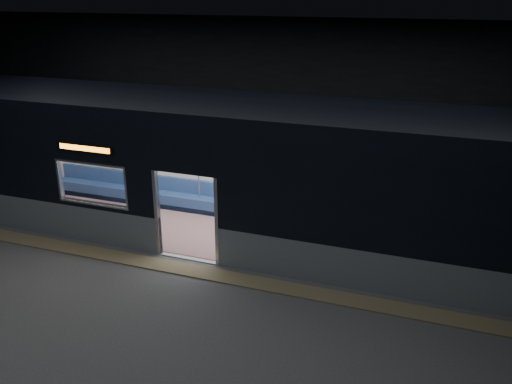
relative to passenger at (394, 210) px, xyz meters
The scene contains 7 objects.
station_floor 5.57m from the passenger, 139.94° to the right, with size 24.00×14.00×0.01m, color #47494C.
station_envelope 6.20m from the passenger, 139.94° to the right, with size 24.00×14.00×5.00m.
tactile_strip 5.24m from the passenger, 144.60° to the right, with size 22.80×0.50×0.03m, color #8C7F59.
metro_car 4.45m from the passenger, 166.62° to the right, with size 18.00×3.04×3.35m.
passenger is the anchor object (origin of this frame).
handbag 0.28m from the passenger, 101.44° to the right, with size 0.29×0.24×0.14m, color black.
transit_map 0.81m from the passenger, 37.07° to the left, with size 0.93×0.03×0.60m, color white.
Camera 1 is at (5.20, -8.74, 5.77)m, focal length 38.00 mm.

